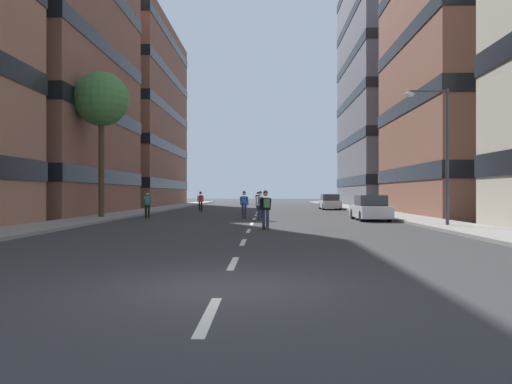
# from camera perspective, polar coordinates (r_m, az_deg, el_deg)

# --- Properties ---
(ground_plane) EXTENTS (189.22, 189.22, 0.00)m
(ground_plane) POSITION_cam_1_polar(r_m,az_deg,el_deg) (40.35, 0.09, -2.45)
(ground_plane) COLOR #333335
(sidewalk_left) EXTENTS (2.89, 86.73, 0.14)m
(sidewalk_left) POSITION_cam_1_polar(r_m,az_deg,el_deg) (45.51, -12.16, -2.09)
(sidewalk_left) COLOR gray
(sidewalk_left) RESTS_ON ground_plane
(sidewalk_right) EXTENTS (2.89, 86.73, 0.14)m
(sidewalk_right) POSITION_cam_1_polar(r_m,az_deg,el_deg) (45.17, 12.63, -2.10)
(sidewalk_right) COLOR gray
(sidewalk_right) RESTS_ON ground_plane
(lane_markings) EXTENTS (0.16, 72.20, 0.01)m
(lane_markings) POSITION_cam_1_polar(r_m,az_deg,el_deg) (41.81, 0.13, -2.36)
(lane_markings) COLOR silver
(lane_markings) RESTS_ON ground_plane
(building_left_mid) EXTENTS (13.40, 18.25, 28.82)m
(building_left_mid) POSITION_cam_1_polar(r_m,az_deg,el_deg) (44.06, -24.97, 16.86)
(building_left_mid) COLOR brown
(building_left_mid) RESTS_ON ground_plane
(building_left_far) EXTENTS (13.40, 23.81, 22.72)m
(building_left_far) POSITION_cam_1_polar(r_m,az_deg,el_deg) (65.90, -15.37, 8.46)
(building_left_far) COLOR brown
(building_left_far) RESTS_ON ground_plane
(building_right_mid) EXTENTS (13.40, 16.78, 20.43)m
(building_right_mid) POSITION_cam_1_polar(r_m,az_deg,el_deg) (42.37, 25.43, 11.69)
(building_right_mid) COLOR brown
(building_right_mid) RESTS_ON ground_plane
(building_right_far) EXTENTS (13.40, 21.30, 30.47)m
(building_right_far) POSITION_cam_1_polar(r_m,az_deg,el_deg) (66.16, 16.45, 11.84)
(building_right_far) COLOR slate
(building_right_far) RESTS_ON ground_plane
(parked_car_near) EXTENTS (1.82, 4.40, 1.52)m
(parked_car_near) POSITION_cam_1_polar(r_m,az_deg,el_deg) (49.89, 8.46, -1.19)
(parked_car_near) COLOR silver
(parked_car_near) RESTS_ON ground_plane
(parked_car_mid) EXTENTS (1.82, 4.40, 1.52)m
(parked_car_mid) POSITION_cam_1_polar(r_m,az_deg,el_deg) (30.89, 12.98, -1.88)
(parked_car_mid) COLOR silver
(parked_car_mid) RESTS_ON ground_plane
(street_tree_near) EXTENTS (3.46, 3.46, 9.24)m
(street_tree_near) POSITION_cam_1_polar(r_m,az_deg,el_deg) (33.63, -17.30, 10.02)
(street_tree_near) COLOR #4C3823
(street_tree_near) RESTS_ON sidewalk_left
(streetlamp_right) EXTENTS (2.13, 0.30, 6.50)m
(streetlamp_right) POSITION_cam_1_polar(r_m,az_deg,el_deg) (25.44, 20.31, 5.49)
(streetlamp_right) COLOR #3F3F44
(streetlamp_right) RESTS_ON sidewalk_right
(skater_0) EXTENTS (0.57, 0.92, 1.78)m
(skater_0) POSITION_cam_1_polar(r_m,az_deg,el_deg) (30.04, 0.50, -1.33)
(skater_0) COLOR brown
(skater_0) RESTS_ON ground_plane
(skater_1) EXTENTS (0.56, 0.92, 1.78)m
(skater_1) POSITION_cam_1_polar(r_m,az_deg,el_deg) (31.45, -1.38, -1.27)
(skater_1) COLOR brown
(skater_1) RESTS_ON ground_plane
(skater_2) EXTENTS (0.57, 0.92, 1.78)m
(skater_2) POSITION_cam_1_polar(r_m,az_deg,el_deg) (52.07, 0.21, -0.79)
(skater_2) COLOR brown
(skater_2) RESTS_ON ground_plane
(skater_3) EXTENTS (0.57, 0.92, 1.78)m
(skater_3) POSITION_cam_1_polar(r_m,az_deg,el_deg) (22.67, 1.12, -1.74)
(skater_3) COLOR brown
(skater_3) RESTS_ON ground_plane
(skater_4) EXTENTS (0.57, 0.92, 1.78)m
(skater_4) POSITION_cam_1_polar(r_m,az_deg,el_deg) (31.93, -12.35, -1.25)
(skater_4) COLOR brown
(skater_4) RESTS_ON ground_plane
(skater_5) EXTENTS (0.56, 0.92, 1.78)m
(skater_5) POSITION_cam_1_polar(r_m,az_deg,el_deg) (43.30, -6.38, -0.98)
(skater_5) COLOR brown
(skater_5) RESTS_ON ground_plane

